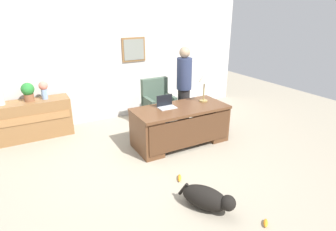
{
  "coord_description": "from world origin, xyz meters",
  "views": [
    {
      "loc": [
        -1.8,
        -3.54,
        2.44
      ],
      "look_at": [
        0.32,
        0.3,
        0.75
      ],
      "focal_mm": 29.77,
      "sensor_mm": 36.0,
      "label": 1
    }
  ],
  "objects_px": {
    "credenza": "(30,120)",
    "vase_empty": "(0,97)",
    "vase_with_flowers": "(44,89)",
    "dog_toy_plush": "(179,178)",
    "laptop": "(166,104)",
    "dog_toy_bone": "(266,223)",
    "desk": "(181,124)",
    "armchair": "(158,105)",
    "desk_lamp": "(204,79)",
    "person_standing": "(184,86)",
    "dog_lying": "(207,198)",
    "potted_plant": "(28,91)"
  },
  "relations": [
    {
      "from": "dog_lying",
      "to": "dog_toy_plush",
      "type": "relative_size",
      "value": 3.73
    },
    {
      "from": "laptop",
      "to": "dog_toy_bone",
      "type": "distance_m",
      "value": 2.63
    },
    {
      "from": "credenza",
      "to": "armchair",
      "type": "xyz_separation_m",
      "value": [
        2.52,
        -0.65,
        0.09
      ]
    },
    {
      "from": "credenza",
      "to": "vase_with_flowers",
      "type": "bearing_deg",
      "value": 0.24
    },
    {
      "from": "vase_with_flowers",
      "to": "vase_empty",
      "type": "distance_m",
      "value": 0.77
    },
    {
      "from": "dog_lying",
      "to": "vase_empty",
      "type": "relative_size",
      "value": 2.4
    },
    {
      "from": "desk",
      "to": "vase_with_flowers",
      "type": "relative_size",
      "value": 4.99
    },
    {
      "from": "potted_plant",
      "to": "dog_toy_bone",
      "type": "xyz_separation_m",
      "value": [
        2.19,
        -4.03,
        -0.94
      ]
    },
    {
      "from": "vase_with_flowers",
      "to": "vase_empty",
      "type": "bearing_deg",
      "value": 180.0
    },
    {
      "from": "dog_toy_bone",
      "to": "potted_plant",
      "type": "bearing_deg",
      "value": 118.52
    },
    {
      "from": "dog_lying",
      "to": "dog_toy_plush",
      "type": "bearing_deg",
      "value": 87.86
    },
    {
      "from": "armchair",
      "to": "desk_lamp",
      "type": "bearing_deg",
      "value": -58.88
    },
    {
      "from": "desk_lamp",
      "to": "vase_with_flowers",
      "type": "distance_m",
      "value": 3.14
    },
    {
      "from": "vase_with_flowers",
      "to": "desk",
      "type": "bearing_deg",
      "value": -37.99
    },
    {
      "from": "credenza",
      "to": "vase_empty",
      "type": "xyz_separation_m",
      "value": [
        -0.43,
        0.0,
        0.53
      ]
    },
    {
      "from": "armchair",
      "to": "dog_toy_plush",
      "type": "xyz_separation_m",
      "value": [
        -0.69,
        -2.06,
        -0.44
      ]
    },
    {
      "from": "desk",
      "to": "potted_plant",
      "type": "distance_m",
      "value": 3.0
    },
    {
      "from": "desk",
      "to": "vase_empty",
      "type": "xyz_separation_m",
      "value": [
        -2.91,
        1.67,
        0.51
      ]
    },
    {
      "from": "laptop",
      "to": "credenza",
      "type": "bearing_deg",
      "value": 145.99
    },
    {
      "from": "dog_lying",
      "to": "potted_plant",
      "type": "bearing_deg",
      "value": 116.88
    },
    {
      "from": "desk",
      "to": "vase_empty",
      "type": "relative_size",
      "value": 5.97
    },
    {
      "from": "credenza",
      "to": "desk_lamp",
      "type": "height_order",
      "value": "desk_lamp"
    },
    {
      "from": "desk",
      "to": "desk_lamp",
      "type": "bearing_deg",
      "value": 11.58
    },
    {
      "from": "credenza",
      "to": "potted_plant",
      "type": "distance_m",
      "value": 0.58
    },
    {
      "from": "laptop",
      "to": "vase_empty",
      "type": "distance_m",
      "value": 3.07
    },
    {
      "from": "dog_toy_plush",
      "to": "person_standing",
      "type": "bearing_deg",
      "value": 56.75
    },
    {
      "from": "dog_lying",
      "to": "dog_toy_bone",
      "type": "height_order",
      "value": "dog_lying"
    },
    {
      "from": "armchair",
      "to": "vase_empty",
      "type": "bearing_deg",
      "value": 167.54
    },
    {
      "from": "armchair",
      "to": "laptop",
      "type": "relative_size",
      "value": 3.23
    },
    {
      "from": "desk",
      "to": "armchair",
      "type": "relative_size",
      "value": 1.72
    },
    {
      "from": "credenza",
      "to": "armchair",
      "type": "bearing_deg",
      "value": -14.45
    },
    {
      "from": "laptop",
      "to": "vase_with_flowers",
      "type": "xyz_separation_m",
      "value": [
        -1.91,
        1.52,
        0.19
      ]
    },
    {
      "from": "credenza",
      "to": "laptop",
      "type": "xyz_separation_m",
      "value": [
        2.24,
        -1.51,
        0.4
      ]
    },
    {
      "from": "desk_lamp",
      "to": "dog_toy_bone",
      "type": "xyz_separation_m",
      "value": [
        -0.82,
        -2.47,
        -1.15
      ]
    },
    {
      "from": "desk",
      "to": "dog_toy_plush",
      "type": "xyz_separation_m",
      "value": [
        -0.65,
        -1.03,
        -0.37
      ]
    },
    {
      "from": "dog_toy_bone",
      "to": "armchair",
      "type": "bearing_deg",
      "value": 85.44
    },
    {
      "from": "dog_toy_plush",
      "to": "armchair",
      "type": "bearing_deg",
      "value": 71.57
    },
    {
      "from": "dog_toy_bone",
      "to": "laptop",
      "type": "bearing_deg",
      "value": 90.07
    },
    {
      "from": "desk_lamp",
      "to": "laptop",
      "type": "bearing_deg",
      "value": 177.26
    },
    {
      "from": "laptop",
      "to": "dog_toy_plush",
      "type": "distance_m",
      "value": 1.47
    },
    {
      "from": "vase_with_flowers",
      "to": "dog_toy_plush",
      "type": "xyz_separation_m",
      "value": [
        1.49,
        -2.71,
        -0.95
      ]
    },
    {
      "from": "credenza",
      "to": "potted_plant",
      "type": "xyz_separation_m",
      "value": [
        0.06,
        0.0,
        0.58
      ]
    },
    {
      "from": "vase_empty",
      "to": "dog_toy_bone",
      "type": "bearing_deg",
      "value": -56.45
    },
    {
      "from": "dog_toy_bone",
      "to": "desk_lamp",
      "type": "bearing_deg",
      "value": 71.76
    },
    {
      "from": "armchair",
      "to": "laptop",
      "type": "distance_m",
      "value": 0.96
    },
    {
      "from": "person_standing",
      "to": "potted_plant",
      "type": "xyz_separation_m",
      "value": [
        -2.98,
        0.87,
        0.08
      ]
    },
    {
      "from": "vase_with_flowers",
      "to": "dog_toy_plush",
      "type": "distance_m",
      "value": 3.23
    },
    {
      "from": "person_standing",
      "to": "vase_empty",
      "type": "height_order",
      "value": "person_standing"
    },
    {
      "from": "laptop",
      "to": "dog_toy_bone",
      "type": "bearing_deg",
      "value": -89.93
    },
    {
      "from": "vase_with_flowers",
      "to": "dog_toy_plush",
      "type": "relative_size",
      "value": 1.86
    }
  ]
}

